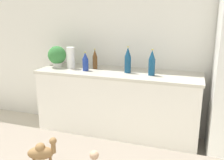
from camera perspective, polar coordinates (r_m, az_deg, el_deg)
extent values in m
cube|color=white|center=(3.27, 12.29, 8.88)|extent=(8.00, 0.06, 2.55)
cube|color=silver|center=(3.26, 1.33, -6.07)|extent=(2.01, 0.60, 0.87)
cube|color=beige|center=(3.12, 1.38, 1.66)|extent=(2.04, 0.63, 0.03)
cylinder|color=silver|center=(3.45, -12.35, 3.52)|extent=(0.12, 0.12, 0.07)
sphere|color=#387F3D|center=(3.43, -12.46, 5.59)|extent=(0.24, 0.24, 0.24)
cylinder|color=white|center=(3.32, -9.40, 5.02)|extent=(0.10, 0.10, 0.28)
cylinder|color=brown|center=(3.26, -3.91, 3.99)|extent=(0.06, 0.06, 0.16)
cone|color=brown|center=(3.24, -3.95, 6.18)|extent=(0.06, 0.06, 0.09)
cylinder|color=gold|center=(3.24, -3.96, 7.05)|extent=(0.02, 0.02, 0.01)
cylinder|color=navy|center=(2.95, 9.06, 2.90)|extent=(0.08, 0.08, 0.19)
cone|color=navy|center=(2.92, 9.18, 5.76)|extent=(0.07, 0.07, 0.11)
cylinder|color=gold|center=(2.91, 9.23, 6.89)|extent=(0.03, 0.03, 0.01)
cylinder|color=navy|center=(3.04, 3.61, 3.54)|extent=(0.08, 0.08, 0.20)
cone|color=navy|center=(3.02, 3.66, 6.45)|extent=(0.07, 0.07, 0.11)
cylinder|color=gold|center=(3.01, 3.68, 7.59)|extent=(0.03, 0.03, 0.01)
cylinder|color=navy|center=(3.17, -6.08, 3.47)|extent=(0.08, 0.08, 0.15)
cone|color=navy|center=(3.15, -6.14, 5.52)|extent=(0.07, 0.07, 0.08)
cylinder|color=gold|center=(3.14, -6.17, 6.34)|extent=(0.03, 0.03, 0.01)
ellipsoid|color=olive|center=(1.13, -16.00, -15.74)|extent=(0.12, 0.09, 0.06)
sphere|color=olive|center=(1.11, -16.10, -14.63)|extent=(0.04, 0.04, 0.04)
cylinder|color=olive|center=(1.10, -13.26, -14.65)|extent=(0.02, 0.02, 0.05)
sphere|color=olive|center=(1.09, -13.35, -13.40)|extent=(0.03, 0.03, 0.03)
sphere|color=tan|center=(1.02, -4.09, -16.77)|extent=(0.04, 0.04, 0.04)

